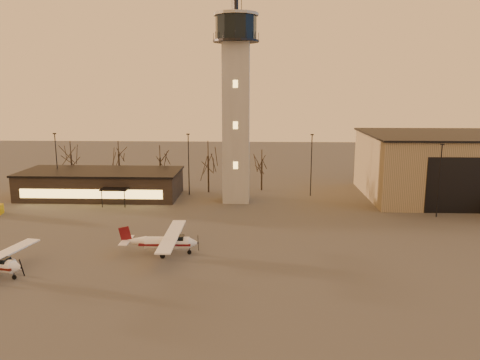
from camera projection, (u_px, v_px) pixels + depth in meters
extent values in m
plane|color=#484442|center=(221.00, 277.00, 43.95)|extent=(220.00, 220.00, 0.00)
cube|color=#97958F|center=(236.00, 124.00, 70.98)|extent=(4.00, 4.00, 24.00)
cylinder|color=black|center=(236.00, 41.00, 68.59)|extent=(6.80, 6.80, 0.30)
cylinder|color=black|center=(236.00, 28.00, 68.23)|extent=(6.00, 6.00, 3.40)
cylinder|color=#97958F|center=(236.00, 14.00, 67.85)|extent=(6.60, 6.60, 0.40)
cylinder|color=black|center=(236.00, 4.00, 67.58)|extent=(0.70, 0.70, 2.40)
cube|color=#9A8264|center=(462.00, 167.00, 74.84)|extent=(30.00, 20.00, 10.00)
cube|color=black|center=(465.00, 135.00, 73.83)|extent=(30.60, 20.60, 0.30)
cube|color=black|center=(102.00, 185.00, 75.78)|extent=(25.00, 10.00, 4.00)
cube|color=black|center=(101.00, 172.00, 75.36)|extent=(25.40, 10.40, 0.30)
cube|color=#FFC359|center=(91.00, 194.00, 70.94)|extent=(22.00, 0.08, 1.40)
cube|color=black|center=(114.00, 189.00, 69.63)|extent=(4.00, 2.00, 0.20)
cylinder|color=black|center=(57.00, 164.00, 77.47)|extent=(0.16, 0.16, 10.00)
cube|color=black|center=(54.00, 134.00, 76.48)|extent=(0.50, 0.25, 0.18)
cylinder|color=black|center=(189.00, 165.00, 76.59)|extent=(0.16, 0.16, 10.00)
cube|color=black|center=(188.00, 134.00, 75.60)|extent=(0.50, 0.25, 0.18)
cylinder|color=black|center=(311.00, 166.00, 75.80)|extent=(0.16, 0.16, 10.00)
cube|color=black|center=(312.00, 135.00, 74.80)|extent=(0.50, 0.25, 0.18)
cylinder|color=black|center=(439.00, 181.00, 63.40)|extent=(0.16, 0.16, 10.00)
cube|color=black|center=(442.00, 144.00, 62.41)|extent=(0.50, 0.25, 0.18)
cylinder|color=black|center=(72.00, 170.00, 83.77)|extent=(0.28, 0.28, 5.74)
cylinder|color=black|center=(160.00, 172.00, 83.18)|extent=(0.28, 0.28, 5.25)
cylinder|color=black|center=(208.00, 174.00, 78.81)|extent=(0.28, 0.28, 6.16)
cylinder|color=black|center=(262.00, 176.00, 80.53)|extent=(0.28, 0.28, 4.97)
cylinder|color=black|center=(119.00, 169.00, 85.42)|extent=(0.28, 0.28, 5.60)
cylinder|color=white|center=(167.00, 243.00, 49.81)|extent=(4.71, 1.43, 1.32)
cone|color=white|center=(193.00, 243.00, 49.76)|extent=(0.94, 1.28, 1.26)
cone|color=white|center=(135.00, 241.00, 49.84)|extent=(2.47, 1.17, 1.12)
cube|color=black|center=(177.00, 239.00, 49.70)|extent=(1.55, 1.10, 0.71)
cube|color=#560C11|center=(165.00, 243.00, 49.82)|extent=(5.52, 1.49, 0.22)
cube|color=white|center=(172.00, 236.00, 49.64)|extent=(1.78, 11.22, 0.14)
cube|color=white|center=(126.00, 240.00, 49.83)|extent=(0.99, 3.38, 0.08)
cube|color=#560C11|center=(125.00, 234.00, 49.69)|extent=(1.41, 0.11, 1.73)
cone|color=white|center=(17.00, 267.00, 43.16)|extent=(1.10, 1.37, 1.22)
cube|color=black|center=(1.00, 261.00, 43.45)|extent=(1.64, 1.30, 0.69)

